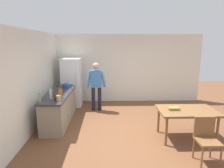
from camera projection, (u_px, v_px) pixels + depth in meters
name	position (u px, v px, depth m)	size (l,w,h in m)	color
ground_plane	(129.00, 133.00, 5.16)	(14.00, 14.00, 0.00)	brown
wall_back	(121.00, 68.00, 7.81)	(6.40, 0.12, 2.70)	silver
wall_left	(29.00, 83.00, 5.01)	(0.12, 5.60, 2.70)	silver
kitchen_counter	(60.00, 108.00, 5.80)	(0.64, 2.20, 0.90)	gray
refrigerator	(72.00, 83.00, 7.27)	(0.70, 0.67, 1.80)	white
person	(96.00, 83.00, 6.74)	(0.70, 0.22, 1.70)	#1E1E2D
dining_table	(187.00, 113.00, 4.76)	(1.40, 0.90, 0.75)	brown
chair	(206.00, 136.00, 3.84)	(0.42, 0.42, 0.91)	brown
cooking_pot	(67.00, 85.00, 6.50)	(0.40, 0.28, 0.12)	#285193
utensil_jar	(59.00, 98.00, 4.95)	(0.11, 0.11, 0.32)	tan
bottle_oil_amber	(61.00, 94.00, 5.16)	(0.06, 0.06, 0.28)	#996619
bottle_vinegar_tall	(40.00, 98.00, 4.74)	(0.06, 0.06, 0.32)	gray
bottle_beer_brown	(55.00, 96.00, 5.01)	(0.06, 0.06, 0.26)	#5B3314
bottle_water_clear	(51.00, 94.00, 5.13)	(0.07, 0.07, 0.30)	silver
book_stack	(174.00, 108.00, 4.73)	(0.26, 0.18, 0.07)	#387A47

